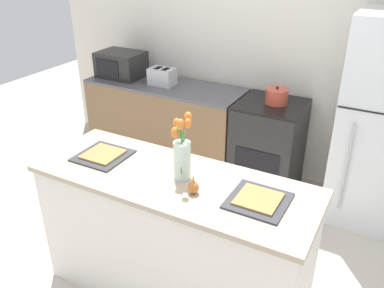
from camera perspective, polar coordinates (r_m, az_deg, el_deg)
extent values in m
cube|color=silver|center=(4.08, 12.17, 13.44)|extent=(5.20, 0.08, 2.70)
cube|color=silver|center=(2.79, -2.52, -13.31)|extent=(1.76, 0.62, 0.91)
cube|color=tan|center=(2.51, -2.74, -5.06)|extent=(1.80, 0.66, 0.03)
cube|color=brown|center=(4.44, -3.69, 2.65)|extent=(1.68, 0.60, 0.88)
cube|color=#515156|center=(4.28, -3.87, 8.22)|extent=(1.68, 0.60, 0.03)
cube|color=black|center=(4.00, 10.57, -0.60)|extent=(0.60, 0.60, 0.88)
cube|color=black|center=(3.82, 11.13, 5.48)|extent=(0.60, 0.60, 0.02)
cube|color=black|center=(3.76, 9.01, -2.92)|extent=(0.42, 0.01, 0.29)
cube|color=silver|center=(3.68, 25.25, 2.40)|extent=(0.68, 0.64, 1.78)
cylinder|color=#B2B5B7|center=(3.50, 20.81, -3.18)|extent=(0.02, 0.02, 0.77)
cylinder|color=silver|center=(2.44, -1.39, -2.31)|extent=(0.11, 0.11, 0.24)
cylinder|color=#4C9342|center=(2.39, -1.19, -0.54)|extent=(0.07, 0.02, 0.29)
ellipsoid|color=orange|center=(2.30, -0.58, 2.90)|extent=(0.04, 0.04, 0.06)
cylinder|color=#4C9342|center=(2.40, -1.28, -0.31)|extent=(0.03, 0.10, 0.29)
ellipsoid|color=orange|center=(2.37, -0.54, 3.74)|extent=(0.05, 0.05, 0.07)
cylinder|color=#4C9342|center=(2.41, -1.54, -0.65)|extent=(0.09, 0.05, 0.26)
ellipsoid|color=orange|center=(2.38, -2.17, 2.95)|extent=(0.04, 0.04, 0.06)
cylinder|color=#4C9342|center=(2.41, -1.61, -1.17)|extent=(0.05, 0.06, 0.23)
ellipsoid|color=orange|center=(2.34, -2.46, 1.59)|extent=(0.04, 0.04, 0.07)
cylinder|color=#4C9342|center=(2.38, -1.49, -0.66)|extent=(0.03, 0.07, 0.30)
ellipsoid|color=orange|center=(2.27, -1.63, 2.79)|extent=(0.04, 0.04, 0.06)
ellipsoid|color=#C66B33|center=(2.34, 0.17, -6.13)|extent=(0.07, 0.07, 0.08)
cone|color=#C66B33|center=(2.31, 0.17, -5.23)|extent=(0.04, 0.04, 0.03)
cylinder|color=brown|center=(2.30, 0.18, -4.81)|extent=(0.01, 0.01, 0.01)
cube|color=#333338|center=(2.80, -12.38, -1.60)|extent=(0.33, 0.33, 0.01)
cube|color=#A37A42|center=(2.79, -12.41, -1.39)|extent=(0.23, 0.23, 0.01)
cube|color=#333338|center=(2.31, 9.28, -7.85)|extent=(0.33, 0.33, 0.01)
cube|color=#A37A42|center=(2.31, 9.30, -7.60)|extent=(0.23, 0.23, 0.01)
cube|color=#B7BABC|center=(4.23, -4.21, 9.41)|extent=(0.26, 0.18, 0.17)
cube|color=black|center=(4.23, -4.78, 10.59)|extent=(0.05, 0.11, 0.01)
cube|color=black|center=(4.18, -3.71, 10.44)|extent=(0.05, 0.11, 0.01)
cube|color=black|center=(4.30, -5.82, 9.98)|extent=(0.02, 0.02, 0.02)
cylinder|color=#CC4C38|center=(3.80, 11.78, 6.50)|extent=(0.20, 0.20, 0.12)
cylinder|color=#CC4C38|center=(3.77, 11.88, 7.48)|extent=(0.21, 0.21, 0.01)
sphere|color=black|center=(3.77, 11.90, 7.75)|extent=(0.02, 0.02, 0.02)
cube|color=black|center=(4.54, -9.90, 10.96)|extent=(0.48, 0.36, 0.27)
cube|color=black|center=(4.43, -11.82, 10.40)|extent=(0.29, 0.01, 0.18)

